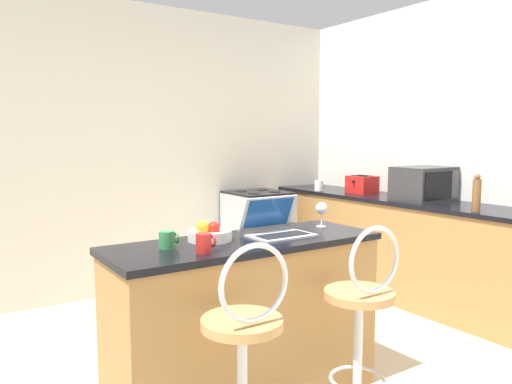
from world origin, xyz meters
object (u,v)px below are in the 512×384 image
object	(u,v)px
fruit_bowl	(209,234)
wine_glass_short	(321,209)
laptop	(276,225)
bar_stool_far	(361,333)
pepper_mill	(477,194)
mug_green	(167,240)
toaster	(362,184)
microwave	(424,184)
stove_range	(258,236)
bar_stool_near	(244,368)
mug_white	(319,186)
mug_red	(204,243)

from	to	relation	value
fruit_bowl	wine_glass_short	size ratio (longest dim) A/B	1.54
laptop	wine_glass_short	bearing A→B (deg)	7.42
bar_stool_far	pepper_mill	bearing A→B (deg)	15.03
pepper_mill	mug_green	distance (m)	2.34
toaster	microwave	bearing A→B (deg)	-88.90
bar_stool_far	stove_range	world-z (taller)	bar_stool_far
bar_stool_near	toaster	distance (m)	3.04
fruit_bowl	stove_range	bearing A→B (deg)	49.86
microwave	bar_stool_near	bearing A→B (deg)	-156.99
fruit_bowl	mug_white	size ratio (longest dim) A/B	2.20
bar_stool_near	mug_green	bearing A→B (deg)	99.48
stove_range	mug_white	xyz separation A→B (m)	(0.55, -0.27, 0.49)
microwave	fruit_bowl	xyz separation A→B (m)	(-2.29, -0.45, -0.10)
stove_range	wine_glass_short	distance (m)	2.04
mug_green	wine_glass_short	distance (m)	1.00
bar_stool_near	microwave	xyz separation A→B (m)	(2.45, 1.04, 0.55)
bar_stool_near	pepper_mill	world-z (taller)	pepper_mill
laptop	fruit_bowl	world-z (taller)	laptop
mug_red	mug_green	bearing A→B (deg)	121.39
fruit_bowl	pepper_mill	xyz separation A→B (m)	(2.08, -0.17, 0.09)
bar_stool_far	laptop	distance (m)	0.71
microwave	mug_red	size ratio (longest dim) A/B	5.27
laptop	mug_red	size ratio (longest dim) A/B	3.74
stove_range	fruit_bowl	size ratio (longest dim) A/B	3.89
mug_white	wine_glass_short	world-z (taller)	wine_glass_short
bar_stool_near	laptop	xyz separation A→B (m)	(0.54, 0.53, 0.46)
mug_white	mug_red	world-z (taller)	mug_white
bar_stool_near	microwave	size ratio (longest dim) A/B	2.11
bar_stool_far	laptop	bearing A→B (deg)	103.81
bar_stool_far	wine_glass_short	bearing A→B (deg)	67.24
microwave	toaster	size ratio (longest dim) A/B	1.92
mug_red	pepper_mill	bearing A→B (deg)	1.34
stove_range	mug_red	world-z (taller)	mug_red
fruit_bowl	mug_green	xyz separation A→B (m)	(-0.25, -0.04, 0.01)
mug_white	pepper_mill	bearing A→B (deg)	-89.65
bar_stool_near	pepper_mill	size ratio (longest dim) A/B	3.68
stove_range	bar_stool_far	bearing A→B (deg)	-112.87
mug_red	bar_stool_near	bearing A→B (deg)	-92.48
bar_stool_near	mug_white	size ratio (longest dim) A/B	9.72
bar_stool_far	laptop	size ratio (longest dim) A/B	2.97
laptop	toaster	distance (m)	2.25
laptop	mug_white	size ratio (longest dim) A/B	3.27
fruit_bowl	mug_white	world-z (taller)	fruit_bowl
toaster	mug_green	xyz separation A→B (m)	(-2.53, -1.19, -0.04)
pepper_mill	mug_white	bearing A→B (deg)	90.35
bar_stool_far	fruit_bowl	size ratio (longest dim) A/B	4.41
fruit_bowl	mug_green	bearing A→B (deg)	-169.93
bar_stool_far	bar_stool_near	bearing A→B (deg)	180.00
microwave	fruit_bowl	world-z (taller)	microwave
mug_red	wine_glass_short	world-z (taller)	wine_glass_short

